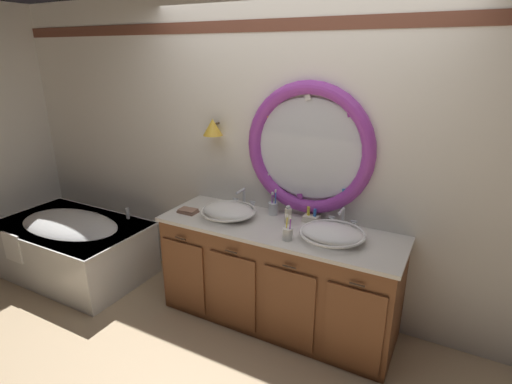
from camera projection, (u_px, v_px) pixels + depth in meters
ground_plane at (259, 334)px, 3.19m from camera, size 14.00×14.00×0.00m
back_wall_assembly at (294, 159)px, 3.23m from camera, size 6.40×0.26×2.60m
vanity_counter at (277, 274)px, 3.23m from camera, size 1.93×0.65×0.85m
bathtub at (73, 243)px, 3.97m from camera, size 1.49×0.90×0.65m
sink_basin_left at (228, 211)px, 3.25m from camera, size 0.46×0.46×0.11m
sink_basin_right at (332, 233)px, 2.86m from camera, size 0.47×0.47×0.10m
faucet_set_left at (244, 200)px, 3.45m from camera, size 0.22×0.15×0.18m
faucet_set_right at (342, 220)px, 3.06m from camera, size 0.23×0.14×0.16m
toothbrush_holder_left at (273, 208)px, 3.31m from camera, size 0.08×0.08×0.22m
toothbrush_holder_right at (288, 233)px, 2.86m from camera, size 0.08×0.08×0.20m
soap_dispenser at (288, 215)px, 3.14m from camera, size 0.05×0.06×0.15m
folded_hand_towel at (188, 211)px, 3.36m from camera, size 0.16×0.11×0.03m
toiletry_basket at (311, 218)px, 3.18m from camera, size 0.12×0.11×0.12m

